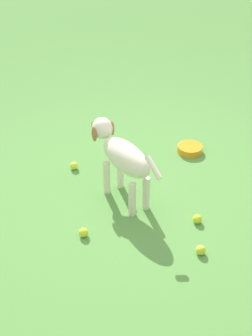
{
  "coord_description": "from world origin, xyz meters",
  "views": [
    {
      "loc": [
        -1.68,
        2.47,
        2.26
      ],
      "look_at": [
        -0.05,
        0.08,
        0.29
      ],
      "focal_mm": 51.42,
      "sensor_mm": 36.0,
      "label": 1
    }
  ],
  "objects_px": {
    "water_bowl": "(190,149)",
    "tennis_ball_3": "(197,219)",
    "dog": "(122,155)",
    "tennis_ball_2": "(84,233)",
    "tennis_ball_1": "(74,166)",
    "tennis_ball_4": "(201,250)"
  },
  "relations": [
    {
      "from": "tennis_ball_3",
      "to": "tennis_ball_4",
      "type": "bearing_deg",
      "value": 121.09
    },
    {
      "from": "dog",
      "to": "tennis_ball_3",
      "type": "distance_m",
      "value": 0.71
    },
    {
      "from": "tennis_ball_1",
      "to": "water_bowl",
      "type": "bearing_deg",
      "value": -130.57
    },
    {
      "from": "tennis_ball_2",
      "to": "tennis_ball_1",
      "type": "bearing_deg",
      "value": -46.21
    },
    {
      "from": "tennis_ball_2",
      "to": "water_bowl",
      "type": "relative_size",
      "value": 0.3
    },
    {
      "from": "dog",
      "to": "tennis_ball_4",
      "type": "height_order",
      "value": "dog"
    },
    {
      "from": "dog",
      "to": "tennis_ball_2",
      "type": "relative_size",
      "value": 12.11
    },
    {
      "from": "tennis_ball_1",
      "to": "tennis_ball_4",
      "type": "relative_size",
      "value": 1.0
    },
    {
      "from": "tennis_ball_4",
      "to": "tennis_ball_1",
      "type": "bearing_deg",
      "value": -12.99
    },
    {
      "from": "tennis_ball_4",
      "to": "water_bowl",
      "type": "xyz_separation_m",
      "value": [
        0.66,
        -1.09,
        -0.0
      ]
    },
    {
      "from": "water_bowl",
      "to": "tennis_ball_3",
      "type": "bearing_deg",
      "value": 121.13
    },
    {
      "from": "tennis_ball_1",
      "to": "dog",
      "type": "bearing_deg",
      "value": 171.17
    },
    {
      "from": "dog",
      "to": "water_bowl",
      "type": "distance_m",
      "value": 0.94
    },
    {
      "from": "tennis_ball_3",
      "to": "water_bowl",
      "type": "relative_size",
      "value": 0.3
    },
    {
      "from": "tennis_ball_1",
      "to": "tennis_ball_2",
      "type": "height_order",
      "value": "same"
    },
    {
      "from": "water_bowl",
      "to": "tennis_ball_2",
      "type": "bearing_deg",
      "value": 86.29
    },
    {
      "from": "tennis_ball_1",
      "to": "tennis_ball_4",
      "type": "xyz_separation_m",
      "value": [
        -1.32,
        0.31,
        0.0
      ]
    },
    {
      "from": "dog",
      "to": "tennis_ball_3",
      "type": "xyz_separation_m",
      "value": [
        -0.62,
        -0.05,
        -0.34
      ]
    },
    {
      "from": "dog",
      "to": "tennis_ball_1",
      "type": "height_order",
      "value": "dog"
    },
    {
      "from": "dog",
      "to": "tennis_ball_3",
      "type": "bearing_deg",
      "value": -155.21
    },
    {
      "from": "dog",
      "to": "water_bowl",
      "type": "relative_size",
      "value": 3.63
    },
    {
      "from": "tennis_ball_1",
      "to": "tennis_ball_2",
      "type": "bearing_deg",
      "value": 133.79
    }
  ]
}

